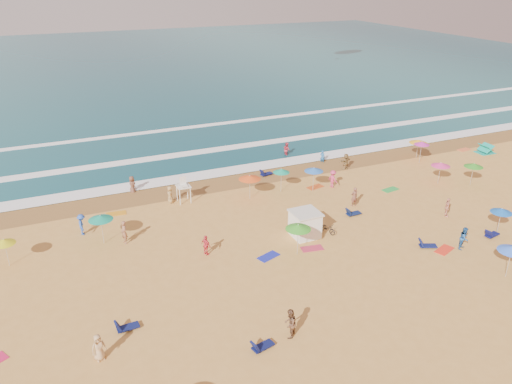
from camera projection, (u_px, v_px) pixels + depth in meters
name	position (u px, v px, depth m)	size (l,w,h in m)	color
ground	(296.00, 235.00, 40.07)	(220.00, 220.00, 0.00)	gold
ocean	(118.00, 66.00, 110.27)	(220.00, 140.00, 0.18)	#0C4756
wet_sand	(238.00, 180.00, 50.51)	(220.00, 220.00, 0.00)	olive
surf_foam	(210.00, 152.00, 57.85)	(200.00, 18.70, 0.05)	white
cabana	(305.00, 225.00, 39.56)	(2.00, 2.00, 2.00)	white
cabana_roof	(306.00, 213.00, 39.13)	(2.20, 2.20, 0.12)	silver
bicycle	(327.00, 228.00, 40.25)	(0.56, 1.60, 0.84)	black
lifeguard_stand	(184.00, 191.00, 45.39)	(1.20, 1.20, 2.10)	white
beach_umbrellas	(315.00, 206.00, 39.96)	(50.93, 26.91, 0.69)	#ED5118
loungers	(411.00, 225.00, 41.24)	(48.77, 24.22, 0.34)	#0F164B
towels	(334.00, 237.00, 39.67)	(51.73, 28.05, 0.03)	#D71A50
popup_tents	(503.00, 174.00, 50.51)	(11.62, 15.19, 1.20)	#DF31AA
beachgoers	(271.00, 205.00, 43.27)	(30.72, 28.79, 2.13)	brown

